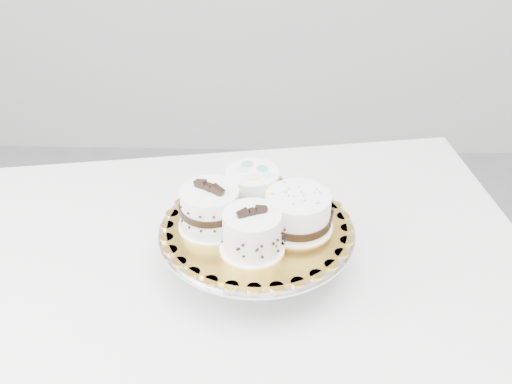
{
  "coord_description": "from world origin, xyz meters",
  "views": [
    {
      "loc": [
        0.12,
        -0.83,
        1.49
      ],
      "look_at": [
        0.1,
        0.05,
        0.9
      ],
      "focal_mm": 45.0,
      "sensor_mm": 36.0,
      "label": 1
    }
  ],
  "objects_px": {
    "table": "(231,292)",
    "cake_dots": "(252,188)",
    "cake_board": "(257,227)",
    "cake_stand": "(257,241)",
    "cake_banded": "(210,210)",
    "cake_swirl": "(252,233)",
    "cake_ribbon": "(298,212)"
  },
  "relations": [
    {
      "from": "cake_stand",
      "to": "cake_swirl",
      "type": "relative_size",
      "value": 2.72
    },
    {
      "from": "cake_stand",
      "to": "cake_board",
      "type": "distance_m",
      "value": 0.03
    },
    {
      "from": "cake_board",
      "to": "cake_banded",
      "type": "distance_m",
      "value": 0.09
    },
    {
      "from": "cake_stand",
      "to": "cake_banded",
      "type": "height_order",
      "value": "cake_banded"
    },
    {
      "from": "cake_board",
      "to": "cake_stand",
      "type": "bearing_deg",
      "value": 0.0
    },
    {
      "from": "cake_banded",
      "to": "cake_dots",
      "type": "bearing_deg",
      "value": 76.5
    },
    {
      "from": "cake_dots",
      "to": "cake_swirl",
      "type": "bearing_deg",
      "value": -86.63
    },
    {
      "from": "table",
      "to": "cake_swirl",
      "type": "xyz_separation_m",
      "value": [
        0.04,
        -0.1,
        0.22
      ]
    },
    {
      "from": "table",
      "to": "cake_stand",
      "type": "bearing_deg",
      "value": -44.19
    },
    {
      "from": "cake_ribbon",
      "to": "cake_stand",
      "type": "bearing_deg",
      "value": -167.72
    },
    {
      "from": "table",
      "to": "cake_stand",
      "type": "xyz_separation_m",
      "value": [
        0.05,
        -0.04,
        0.15
      ]
    },
    {
      "from": "cake_stand",
      "to": "cake_dots",
      "type": "relative_size",
      "value": 2.88
    },
    {
      "from": "cake_swirl",
      "to": "cake_dots",
      "type": "xyz_separation_m",
      "value": [
        -0.0,
        0.12,
        0.0
      ]
    },
    {
      "from": "cake_dots",
      "to": "cake_ribbon",
      "type": "relative_size",
      "value": 0.89
    },
    {
      "from": "cake_stand",
      "to": "cake_ribbon",
      "type": "xyz_separation_m",
      "value": [
        0.07,
        0.0,
        0.06
      ]
    },
    {
      "from": "cake_banded",
      "to": "cake_dots",
      "type": "relative_size",
      "value": 1.17
    },
    {
      "from": "cake_banded",
      "to": "cake_stand",
      "type": "bearing_deg",
      "value": 33.84
    },
    {
      "from": "table",
      "to": "cake_swirl",
      "type": "height_order",
      "value": "cake_swirl"
    },
    {
      "from": "cake_stand",
      "to": "cake_banded",
      "type": "relative_size",
      "value": 2.46
    },
    {
      "from": "cake_stand",
      "to": "cake_banded",
      "type": "bearing_deg",
      "value": -179.15
    },
    {
      "from": "table",
      "to": "cake_board",
      "type": "xyz_separation_m",
      "value": [
        0.05,
        -0.04,
        0.18
      ]
    },
    {
      "from": "cake_board",
      "to": "cake_banded",
      "type": "height_order",
      "value": "cake_banded"
    },
    {
      "from": "cake_banded",
      "to": "cake_ribbon",
      "type": "distance_m",
      "value": 0.15
    },
    {
      "from": "cake_board",
      "to": "cake_swirl",
      "type": "relative_size",
      "value": 2.49
    },
    {
      "from": "cake_swirl",
      "to": "cake_ribbon",
      "type": "xyz_separation_m",
      "value": [
        0.07,
        0.06,
        -0.0
      ]
    },
    {
      "from": "cake_board",
      "to": "cake_dots",
      "type": "height_order",
      "value": "cake_dots"
    },
    {
      "from": "cake_stand",
      "to": "cake_board",
      "type": "relative_size",
      "value": 1.09
    },
    {
      "from": "cake_board",
      "to": "cake_banded",
      "type": "bearing_deg",
      "value": -179.15
    },
    {
      "from": "cake_stand",
      "to": "cake_dots",
      "type": "xyz_separation_m",
      "value": [
        -0.01,
        0.06,
        0.07
      ]
    },
    {
      "from": "table",
      "to": "cake_stand",
      "type": "distance_m",
      "value": 0.16
    },
    {
      "from": "cake_dots",
      "to": "cake_board",
      "type": "bearing_deg",
      "value": -79.66
    },
    {
      "from": "table",
      "to": "cake_dots",
      "type": "height_order",
      "value": "cake_dots"
    }
  ]
}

